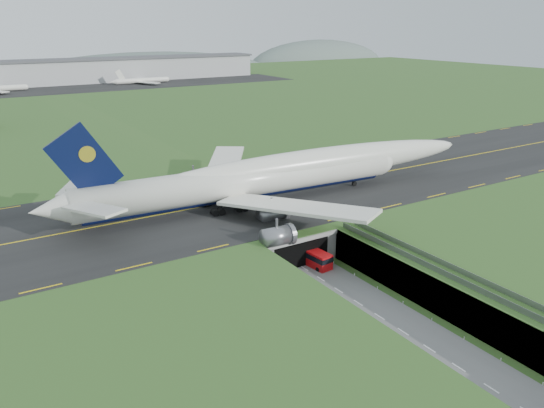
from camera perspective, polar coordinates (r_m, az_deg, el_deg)
ground at (r=93.71m, az=6.02°, el=-8.60°), size 900.00×900.00×0.00m
airfield_deck at (r=92.37m, az=6.08°, el=-6.95°), size 800.00×800.00×6.00m
trench_road at (r=88.63m, az=9.04°, el=-10.39°), size 12.00×75.00×0.20m
taxiway at (r=116.91m, az=-3.81°, el=0.39°), size 800.00×44.00×0.18m
tunnel_portal at (r=104.67m, az=0.47°, el=-3.44°), size 17.00×22.30×6.00m
guideway at (r=86.61m, az=19.90°, el=-8.19°), size 3.00×53.00×7.05m
jumbo_jet at (r=115.57m, az=0.51°, el=3.16°), size 102.78×64.50×21.37m
shuttle_tram at (r=99.53m, az=4.57°, el=-5.78°), size 3.51×7.62×3.01m
cargo_terminal at (r=369.17m, az=-24.48°, el=12.71°), size 320.00×67.00×15.60m
distant_hills at (r=510.62m, az=-19.17°, el=12.57°), size 700.00×91.00×60.00m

